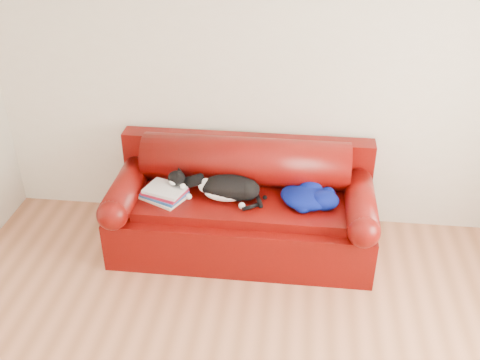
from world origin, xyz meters
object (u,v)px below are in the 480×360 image
object	(u,v)px
sofa_base	(242,223)
cat	(228,188)
blanket	(309,197)
book_stack	(165,193)

from	to	relation	value
sofa_base	cat	distance (m)	0.37
cat	blanket	xyz separation A→B (m)	(0.63, 0.00, -0.03)
book_stack	cat	size ratio (longest dim) A/B	0.61
sofa_base	book_stack	xyz separation A→B (m)	(-0.61, -0.10, 0.31)
blanket	cat	bearing A→B (deg)	-179.73
sofa_base	cat	world-z (taller)	cat
book_stack	blanket	world-z (taller)	blanket
sofa_base	blanket	xyz separation A→B (m)	(0.53, -0.05, 0.32)
cat	blanket	size ratio (longest dim) A/B	1.38
sofa_base	blanket	size ratio (longest dim) A/B	4.40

